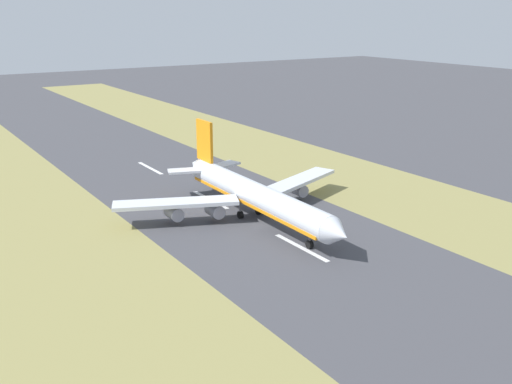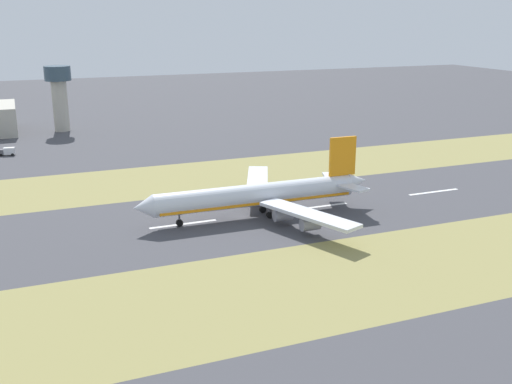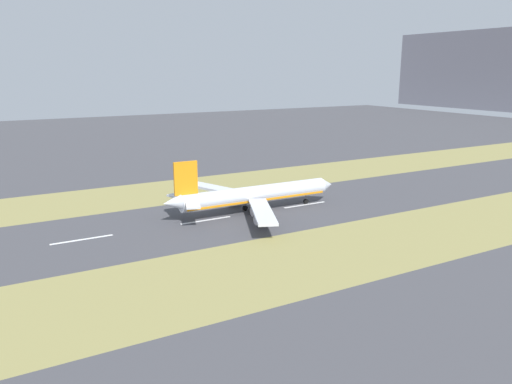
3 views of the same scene
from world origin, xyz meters
TOP-DOWN VIEW (x-y plane):
  - ground_plane at (0.00, 0.00)m, footprint 800.00×800.00m
  - grass_median_west at (-45.00, 0.00)m, footprint 40.00×600.00m
  - grass_median_east at (45.00, 0.00)m, footprint 40.00×600.00m
  - centreline_dash_near at (0.00, -63.93)m, footprint 1.20×18.00m
  - centreline_dash_mid at (0.00, -23.93)m, footprint 1.20×18.00m
  - centreline_dash_far at (0.00, 16.07)m, footprint 1.20×18.00m
  - airplane_main_jet at (-1.53, -5.83)m, footprint 64.13×67.07m

SIDE VIEW (x-z plane):
  - ground_plane at x=0.00m, z-range 0.00..0.00m
  - grass_median_west at x=-45.00m, z-range 0.00..0.01m
  - grass_median_east at x=45.00m, z-range 0.00..0.01m
  - centreline_dash_near at x=0.00m, z-range 0.00..0.01m
  - centreline_dash_mid at x=0.00m, z-range 0.00..0.01m
  - centreline_dash_far at x=0.00m, z-range 0.00..0.01m
  - airplane_main_jet at x=-1.53m, z-range -4.08..16.12m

